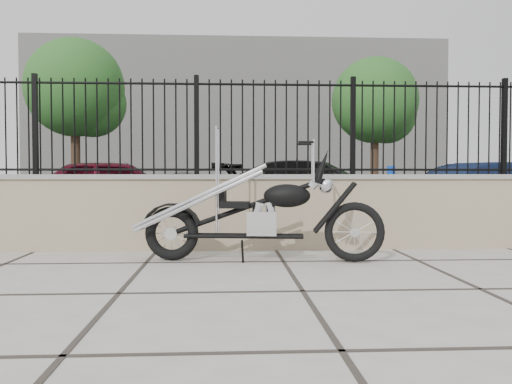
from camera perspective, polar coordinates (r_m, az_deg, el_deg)
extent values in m
plane|color=#99968E|center=(4.55, 4.95, -10.40)|extent=(90.00, 90.00, 0.00)
plane|color=black|center=(16.93, -1.05, -1.30)|extent=(30.00, 30.00, 0.00)
cube|color=gray|center=(6.94, 2.04, -2.09)|extent=(14.00, 0.36, 0.96)
cube|color=black|center=(6.95, 2.05, 6.83)|extent=(14.00, 0.08, 1.20)
cube|color=beige|center=(31.05, -2.02, 7.59)|extent=(22.00, 6.00, 8.00)
imported|color=#460A17|center=(11.26, -14.36, 0.23)|extent=(3.95, 2.08, 1.28)
imported|color=black|center=(11.71, 6.42, 0.28)|extent=(4.63, 2.89, 1.25)
imported|color=black|center=(12.96, 23.72, 0.18)|extent=(3.86, 2.23, 1.20)
cylinder|color=#0B32AA|center=(9.82, -15.63, -1.21)|extent=(0.11, 0.11, 0.88)
cylinder|color=#0D28C3|center=(9.32, 14.02, -0.69)|extent=(0.17, 0.17, 1.10)
cylinder|color=#382619|center=(21.44, -18.46, 3.88)|extent=(0.34, 0.34, 3.44)
sphere|color=#3F6D28|center=(21.69, -18.54, 10.86)|extent=(3.67, 3.67, 3.67)
cylinder|color=#382619|center=(21.89, 12.36, 3.54)|extent=(0.32, 0.32, 3.17)
sphere|color=#2E5D23|center=(22.09, 12.41, 9.85)|extent=(3.38, 3.38, 3.38)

